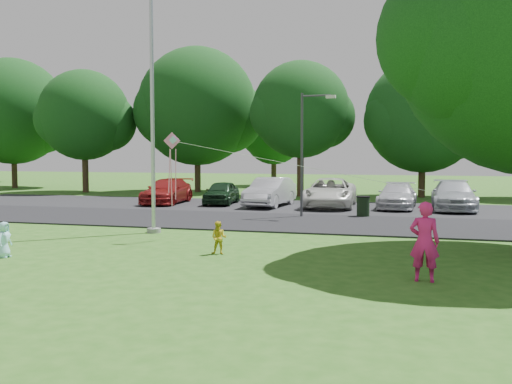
% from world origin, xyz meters
% --- Properties ---
extents(ground, '(120.00, 120.00, 0.00)m').
position_xyz_m(ground, '(0.00, 0.00, 0.00)').
color(ground, '#285A17').
rests_on(ground, ground).
extents(park_road, '(60.00, 6.00, 0.06)m').
position_xyz_m(park_road, '(0.00, 9.00, 0.03)').
color(park_road, black).
rests_on(park_road, ground).
extents(parking_strip, '(42.00, 7.00, 0.06)m').
position_xyz_m(parking_strip, '(0.00, 15.50, 0.03)').
color(parking_strip, black).
rests_on(parking_strip, ground).
extents(flagpole, '(0.50, 0.50, 10.00)m').
position_xyz_m(flagpole, '(-3.50, 5.00, 4.17)').
color(flagpole, '#B7BABF').
rests_on(flagpole, ground).
extents(street_lamp, '(1.53, 0.29, 5.43)m').
position_xyz_m(street_lamp, '(0.94, 11.01, 3.26)').
color(street_lamp, '#3F3F44').
rests_on(street_lamp, ground).
extents(trash_can, '(0.60, 0.60, 0.94)m').
position_xyz_m(trash_can, '(3.34, 11.79, 0.48)').
color(trash_can, black).
rests_on(trash_can, ground).
extents(tree_row, '(64.35, 11.94, 10.88)m').
position_xyz_m(tree_row, '(1.59, 24.23, 5.71)').
color(tree_row, '#332316').
rests_on(tree_row, ground).
extents(horizon_trees, '(77.46, 7.20, 7.02)m').
position_xyz_m(horizon_trees, '(4.06, 33.88, 4.30)').
color(horizon_trees, '#332316').
rests_on(horizon_trees, ground).
extents(parked_cars, '(17.06, 5.43, 1.49)m').
position_xyz_m(parked_cars, '(0.53, 15.56, 0.76)').
color(parked_cars, maroon).
rests_on(parked_cars, ground).
extents(woman, '(0.68, 0.46, 1.79)m').
position_xyz_m(woman, '(5.65, -0.50, 0.90)').
color(woman, '#DD1D70').
rests_on(woman, ground).
extents(child_yellow, '(0.47, 0.38, 0.94)m').
position_xyz_m(child_yellow, '(0.15, 1.50, 0.47)').
color(child_yellow, gold).
rests_on(child_yellow, ground).
extents(child_blue, '(0.34, 0.50, 0.98)m').
position_xyz_m(child_blue, '(-5.34, -0.48, 0.49)').
color(child_blue, '#A6F2FF').
rests_on(child_blue, ground).
extents(kite, '(8.04, 4.27, 2.40)m').
position_xyz_m(kite, '(-1.83, 3.36, 2.77)').
color(kite, pink).
rests_on(kite, ground).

